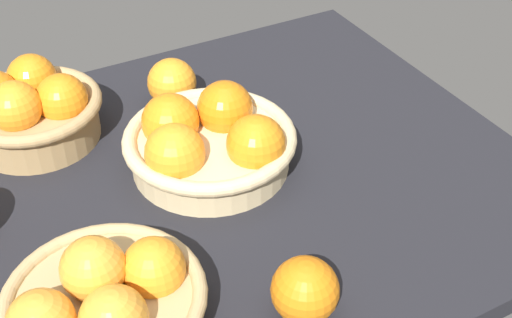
# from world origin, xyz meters

# --- Properties ---
(market_tray) EXTENTS (0.84, 0.72, 0.03)m
(market_tray) POSITION_xyz_m (0.00, 0.00, 0.01)
(market_tray) COLOR black
(market_tray) RESTS_ON ground
(basket_near_left) EXTENTS (0.22, 0.22, 0.10)m
(basket_near_left) POSITION_xyz_m (-0.23, -0.18, 0.07)
(basket_near_left) COLOR tan
(basket_near_left) RESTS_ON market_tray
(basket_center) EXTENTS (0.24, 0.24, 0.11)m
(basket_center) POSITION_xyz_m (-0.01, 0.03, 0.07)
(basket_center) COLOR #D3BC8C
(basket_center) RESTS_ON market_tray
(basket_far_left) EXTENTS (0.20, 0.20, 0.12)m
(basket_far_left) POSITION_xyz_m (-0.21, 0.21, 0.08)
(basket_far_left) COLOR tan
(basket_far_left) RESTS_ON market_tray
(loose_orange_front_gap) EXTENTS (0.08, 0.08, 0.08)m
(loose_orange_front_gap) POSITION_xyz_m (0.01, 0.20, 0.07)
(loose_orange_front_gap) COLOR orange
(loose_orange_front_gap) RESTS_ON market_tray
(loose_orange_back_gap) EXTENTS (0.08, 0.08, 0.08)m
(loose_orange_back_gap) POSITION_xyz_m (-0.03, -0.26, 0.07)
(loose_orange_back_gap) COLOR orange
(loose_orange_back_gap) RESTS_ON market_tray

